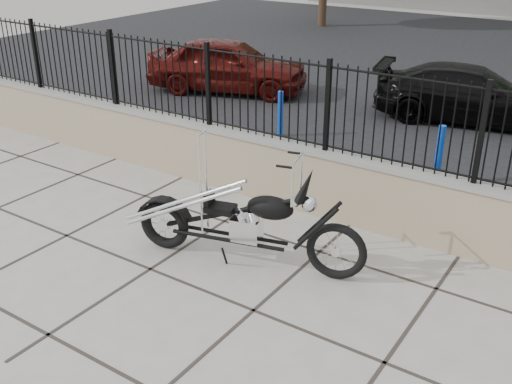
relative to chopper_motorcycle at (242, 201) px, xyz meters
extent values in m
plane|color=#99968E|center=(-0.82, -0.77, -0.82)|extent=(90.00, 90.00, 0.00)
plane|color=black|center=(-0.82, 11.73, -0.82)|extent=(30.00, 30.00, 0.00)
cube|color=gray|center=(-0.82, 1.73, -0.34)|extent=(14.00, 0.36, 0.96)
cube|color=black|center=(-0.82, 1.73, 0.74)|extent=(14.00, 0.08, 1.20)
imported|color=#470D0A|center=(-4.84, 6.33, -0.18)|extent=(4.10, 2.69, 1.30)
imported|color=black|center=(0.67, 7.21, -0.26)|extent=(4.12, 2.34, 1.12)
cylinder|color=#0C41BB|center=(-2.07, 4.23, -0.38)|extent=(0.12, 0.12, 0.88)
cylinder|color=#0C34B7|center=(1.18, 3.69, -0.35)|extent=(0.14, 0.14, 0.95)
camera|label=1|loc=(3.66, -5.17, 3.02)|focal=42.00mm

